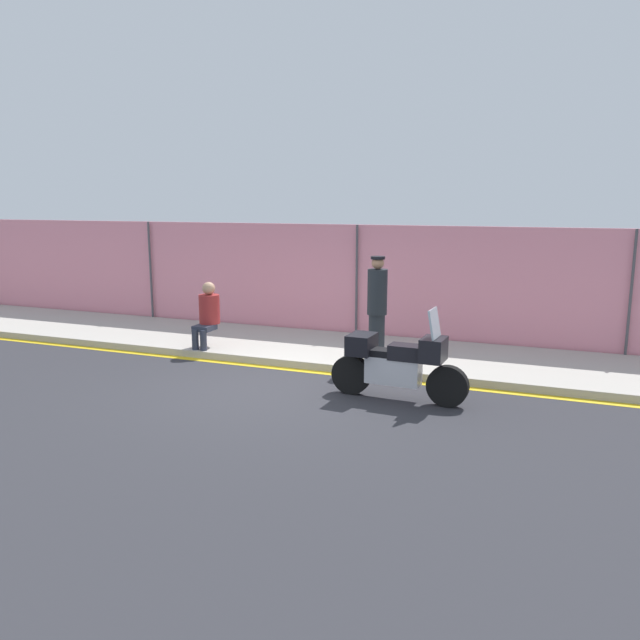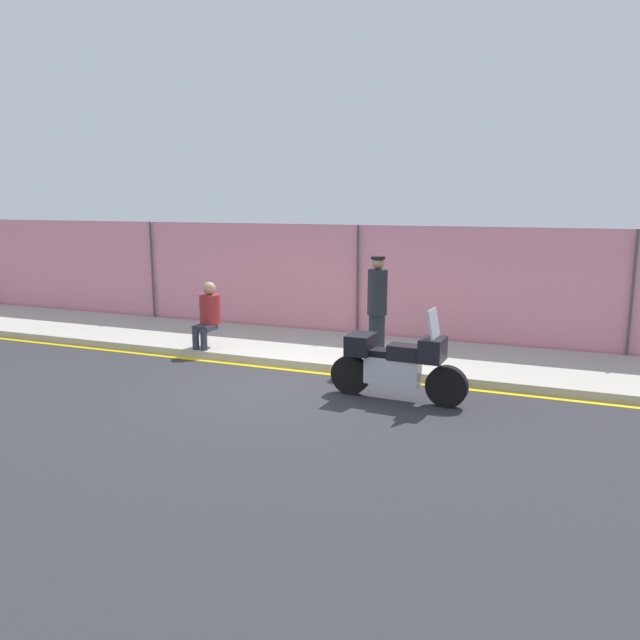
# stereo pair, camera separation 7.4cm
# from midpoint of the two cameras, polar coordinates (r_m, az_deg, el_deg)

# --- Properties ---
(ground_plane) EXTENTS (120.00, 120.00, 0.00)m
(ground_plane) POSITION_cam_midpoint_polar(r_m,az_deg,el_deg) (9.86, -3.84, -6.27)
(ground_plane) COLOR #2D2D33
(sidewalk) EXTENTS (38.41, 2.64, 0.13)m
(sidewalk) POSITION_cam_midpoint_polar(r_m,az_deg,el_deg) (12.06, 1.20, -2.73)
(sidewalk) COLOR #ADA89E
(sidewalk) RESTS_ON ground_plane
(curb_paint_stripe) EXTENTS (38.41, 0.18, 0.01)m
(curb_paint_stripe) POSITION_cam_midpoint_polar(r_m,az_deg,el_deg) (10.80, -1.40, -4.69)
(curb_paint_stripe) COLOR gold
(curb_paint_stripe) RESTS_ON ground_plane
(storefront_fence) EXTENTS (36.49, 0.17, 2.41)m
(storefront_fence) POSITION_cam_midpoint_polar(r_m,az_deg,el_deg) (13.17, 3.34, 3.45)
(storefront_fence) COLOR pink
(storefront_fence) RESTS_ON ground_plane
(motorcycle) EXTENTS (2.08, 0.56, 1.40)m
(motorcycle) POSITION_cam_midpoint_polar(r_m,az_deg,el_deg) (9.21, 6.83, -3.91)
(motorcycle) COLOR black
(motorcycle) RESTS_ON ground_plane
(officer_standing) EXTENTS (0.35, 0.35, 1.82)m
(officer_standing) POSITION_cam_midpoint_polar(r_m,az_deg,el_deg) (10.99, 5.05, 1.25)
(officer_standing) COLOR #1E2328
(officer_standing) RESTS_ON sidewalk
(person_seated_on_curb) EXTENTS (0.40, 0.65, 1.24)m
(person_seated_on_curb) POSITION_cam_midpoint_polar(r_m,az_deg,el_deg) (12.11, -10.39, 0.77)
(person_seated_on_curb) COLOR #2D3342
(person_seated_on_curb) RESTS_ON sidewalk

